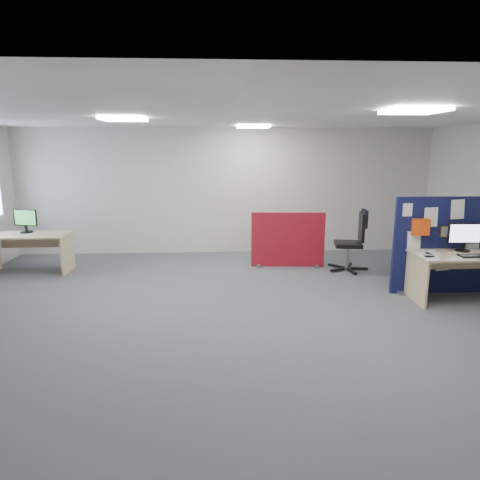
{
  "coord_description": "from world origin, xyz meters",
  "views": [
    {
      "loc": [
        -0.2,
        -5.82,
        2.25
      ],
      "look_at": [
        0.12,
        0.06,
        1.0
      ],
      "focal_mm": 32.0,
      "sensor_mm": 36.0,
      "label": 1
    }
  ],
  "objects_px": {
    "second_desk": "(29,243)",
    "office_chair": "(355,237)",
    "monitor_main": "(464,236)",
    "red_divider": "(288,240)",
    "navy_divider": "(450,245)",
    "main_desk": "(469,264)",
    "monitor_second": "(25,220)"
  },
  "relations": [
    {
      "from": "second_desk",
      "to": "office_chair",
      "type": "height_order",
      "value": "office_chair"
    },
    {
      "from": "monitor_main",
      "to": "red_divider",
      "type": "xyz_separation_m",
      "value": [
        -2.36,
        1.91,
        -0.45
      ]
    },
    {
      "from": "navy_divider",
      "to": "red_divider",
      "type": "bearing_deg",
      "value": 143.62
    },
    {
      "from": "navy_divider",
      "to": "main_desk",
      "type": "relative_size",
      "value": 1.1
    },
    {
      "from": "navy_divider",
      "to": "monitor_second",
      "type": "xyz_separation_m",
      "value": [
        -7.22,
        1.67,
        0.19
      ]
    },
    {
      "from": "monitor_second",
      "to": "office_chair",
      "type": "distance_m",
      "value": 6.14
    },
    {
      "from": "main_desk",
      "to": "monitor_main",
      "type": "relative_size",
      "value": 3.39
    },
    {
      "from": "monitor_main",
      "to": "monitor_second",
      "type": "distance_m",
      "value": 7.53
    },
    {
      "from": "red_divider",
      "to": "monitor_second",
      "type": "xyz_separation_m",
      "value": [
        -4.93,
        -0.02,
        0.45
      ]
    },
    {
      "from": "monitor_main",
      "to": "office_chair",
      "type": "relative_size",
      "value": 0.44
    },
    {
      "from": "monitor_second",
      "to": "office_chair",
      "type": "relative_size",
      "value": 0.41
    },
    {
      "from": "main_desk",
      "to": "office_chair",
      "type": "relative_size",
      "value": 1.48
    },
    {
      "from": "red_divider",
      "to": "office_chair",
      "type": "xyz_separation_m",
      "value": [
        1.2,
        -0.36,
        0.13
      ]
    },
    {
      "from": "second_desk",
      "to": "office_chair",
      "type": "xyz_separation_m",
      "value": [
        6.05,
        -0.23,
        0.1
      ]
    },
    {
      "from": "monitor_main",
      "to": "navy_divider",
      "type": "bearing_deg",
      "value": 111.19
    },
    {
      "from": "main_desk",
      "to": "monitor_main",
      "type": "height_order",
      "value": "monitor_main"
    },
    {
      "from": "monitor_main",
      "to": "monitor_second",
      "type": "bearing_deg",
      "value": 168.29
    },
    {
      "from": "navy_divider",
      "to": "monitor_main",
      "type": "relative_size",
      "value": 3.74
    },
    {
      "from": "main_desk",
      "to": "red_divider",
      "type": "bearing_deg",
      "value": 139.72
    },
    {
      "from": "second_desk",
      "to": "monitor_second",
      "type": "relative_size",
      "value": 3.08
    },
    {
      "from": "office_chair",
      "to": "second_desk",
      "type": "bearing_deg",
      "value": -172.54
    },
    {
      "from": "navy_divider",
      "to": "monitor_main",
      "type": "height_order",
      "value": "navy_divider"
    },
    {
      "from": "office_chair",
      "to": "monitor_main",
      "type": "bearing_deg",
      "value": -43.35
    },
    {
      "from": "office_chair",
      "to": "main_desk",
      "type": "bearing_deg",
      "value": -44.51
    },
    {
      "from": "monitor_main",
      "to": "office_chair",
      "type": "xyz_separation_m",
      "value": [
        -1.17,
        1.55,
        -0.32
      ]
    },
    {
      "from": "main_desk",
      "to": "monitor_main",
      "type": "distance_m",
      "value": 0.44
    },
    {
      "from": "monitor_second",
      "to": "main_desk",
      "type": "bearing_deg",
      "value": 1.44
    },
    {
      "from": "monitor_main",
      "to": "monitor_second",
      "type": "relative_size",
      "value": 1.06
    },
    {
      "from": "office_chair",
      "to": "monitor_second",
      "type": "bearing_deg",
      "value": -173.58
    },
    {
      "from": "red_divider",
      "to": "monitor_second",
      "type": "distance_m",
      "value": 4.95
    },
    {
      "from": "monitor_main",
      "to": "second_desk",
      "type": "relative_size",
      "value": 0.34
    },
    {
      "from": "second_desk",
      "to": "monitor_second",
      "type": "distance_m",
      "value": 0.45
    }
  ]
}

